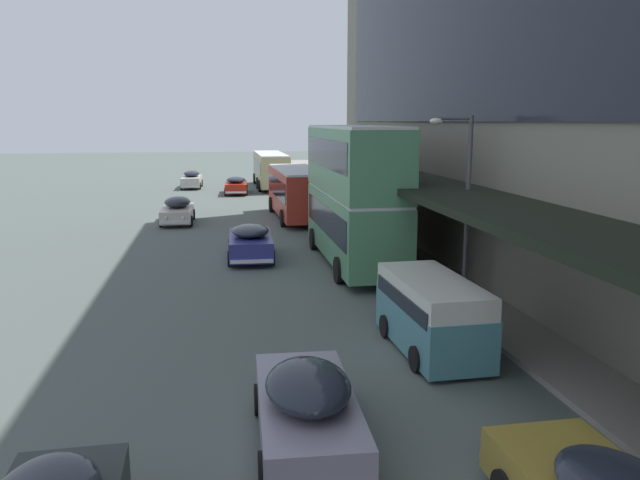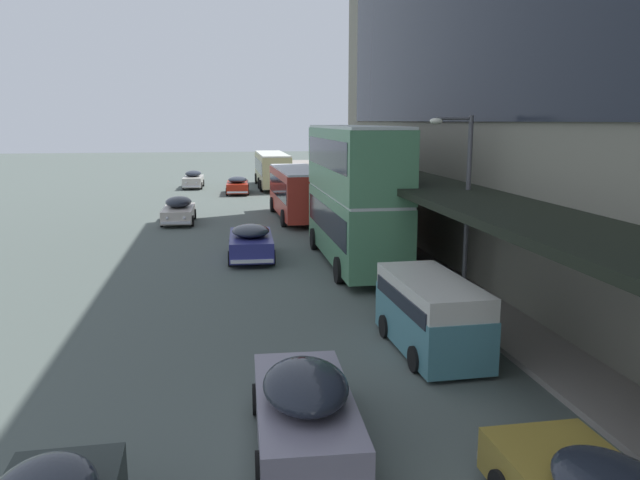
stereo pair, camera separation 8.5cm
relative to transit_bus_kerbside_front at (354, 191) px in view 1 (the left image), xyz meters
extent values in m
cube|color=#508B60|center=(0.00, 0.00, -1.47)|extent=(2.44, 9.75, 2.62)
cube|color=black|center=(0.00, 0.00, -1.16)|extent=(2.48, 8.97, 1.15)
cube|color=silver|center=(0.00, 0.00, -0.12)|extent=(2.35, 9.75, 0.12)
cube|color=#508B60|center=(0.00, 0.00, 1.24)|extent=(2.44, 9.75, 2.62)
cube|color=black|center=(0.00, 0.00, 1.56)|extent=(2.48, 8.97, 1.15)
cube|color=silver|center=(0.00, 0.00, 2.60)|extent=(2.35, 9.75, 0.12)
cube|color=black|center=(0.02, 4.91, 2.30)|extent=(1.20, 0.06, 0.36)
cylinder|color=black|center=(-1.19, 3.32, -2.63)|extent=(0.25, 1.00, 1.00)
cylinder|color=black|center=(1.22, 3.31, -2.63)|extent=(0.25, 1.00, 1.00)
cylinder|color=black|center=(-1.21, -3.02, -2.63)|extent=(0.25, 1.00, 1.00)
cylinder|color=black|center=(1.19, -3.03, -2.63)|extent=(0.25, 1.00, 1.00)
cube|color=tan|center=(-0.72, 31.45, -1.46)|extent=(2.49, 10.56, 2.65)
cube|color=black|center=(-0.72, 31.45, -1.14)|extent=(2.53, 9.72, 1.16)
cube|color=silver|center=(-0.72, 31.45, -0.09)|extent=(2.39, 10.56, 0.12)
cube|color=black|center=(-0.72, 36.77, -0.39)|extent=(1.24, 0.06, 0.36)
cylinder|color=black|center=(-1.96, 35.04, -2.63)|extent=(0.25, 1.00, 1.00)
cylinder|color=black|center=(0.52, 35.04, -2.63)|extent=(0.25, 1.00, 1.00)
cylinder|color=black|center=(-1.97, 28.18, -2.63)|extent=(0.25, 1.00, 1.00)
cylinder|color=black|center=(0.52, 28.18, -2.63)|extent=(0.25, 1.00, 1.00)
cylinder|color=black|center=(-1.96, 30.66, -2.63)|extent=(0.25, 1.00, 1.00)
cylinder|color=black|center=(0.52, 30.66, -2.63)|extent=(0.25, 1.00, 1.00)
cube|color=#B33024|center=(-0.70, 12.77, -1.46)|extent=(2.78, 9.23, 2.64)
cube|color=black|center=(-0.70, 12.77, -1.14)|extent=(2.81, 8.50, 1.16)
cube|color=silver|center=(-0.70, 12.77, -0.09)|extent=(2.68, 9.23, 0.12)
cube|color=black|center=(-0.80, 17.40, -0.39)|extent=(1.29, 0.09, 0.36)
cylinder|color=black|center=(-2.06, 15.86, -2.63)|extent=(0.27, 1.01, 1.00)
cylinder|color=black|center=(0.52, 15.92, -2.63)|extent=(0.27, 1.01, 1.00)
cylinder|color=black|center=(-1.94, 9.90, -2.63)|extent=(0.27, 1.01, 1.00)
cylinder|color=black|center=(0.65, 9.95, -2.63)|extent=(0.27, 1.01, 1.00)
cube|color=gray|center=(-4.09, -14.55, -2.53)|extent=(1.93, 4.41, 0.77)
ellipsoid|color=#1E232D|center=(-4.10, -14.77, -1.85)|extent=(1.64, 2.45, 0.63)
cube|color=silver|center=(-4.01, -12.33, -2.76)|extent=(1.68, 0.18, 0.14)
sphere|color=silver|center=(-4.50, -12.34, -2.48)|extent=(0.18, 0.18, 0.18)
sphere|color=silver|center=(-3.52, -12.38, -2.48)|extent=(0.18, 0.18, 0.18)
cylinder|color=black|center=(-4.92, -13.17, -2.81)|extent=(0.16, 0.64, 0.64)
cylinder|color=black|center=(-3.16, -13.24, -2.81)|extent=(0.16, 0.64, 0.64)
cylinder|color=black|center=(-5.03, -15.86, -2.81)|extent=(0.16, 0.64, 0.64)
cylinder|color=black|center=(-3.26, -15.93, -2.81)|extent=(0.16, 0.64, 0.64)
cube|color=beige|center=(-7.81, 32.12, -2.50)|extent=(1.79, 4.31, 0.81)
ellipsoid|color=#1E232D|center=(-7.81, 32.33, -1.84)|extent=(1.52, 2.39, 0.55)
cube|color=silver|center=(-7.90, 29.95, -2.76)|extent=(1.54, 0.18, 0.14)
cube|color=silver|center=(-7.73, 34.29, -2.76)|extent=(1.54, 0.18, 0.14)
sphere|color=silver|center=(-7.46, 29.96, -2.45)|extent=(0.18, 0.18, 0.18)
sphere|color=silver|center=(-8.35, 30.00, -2.45)|extent=(0.18, 0.18, 0.18)
cylinder|color=black|center=(-7.06, 30.77, -2.81)|extent=(0.17, 0.65, 0.64)
cylinder|color=black|center=(-8.68, 30.84, -2.81)|extent=(0.17, 0.65, 0.64)
cylinder|color=black|center=(-6.95, 33.40, -2.81)|extent=(0.17, 0.65, 0.64)
cylinder|color=black|center=(-8.57, 33.47, -2.81)|extent=(0.17, 0.65, 0.64)
cube|color=silver|center=(-0.46, -16.11, -2.76)|extent=(1.73, 0.14, 0.14)
sphere|color=silver|center=(-0.96, -16.15, -2.50)|extent=(0.18, 0.18, 0.18)
sphere|color=silver|center=(0.05, -16.13, -2.50)|extent=(0.18, 0.18, 0.18)
cylinder|color=black|center=(0.47, -17.01, -2.81)|extent=(0.15, 0.64, 0.64)
cube|color=beige|center=(-7.95, 12.22, -2.55)|extent=(1.81, 4.29, 0.72)
ellipsoid|color=#1E232D|center=(-7.95, 12.43, -1.89)|extent=(1.57, 2.37, 0.66)
cube|color=silver|center=(-7.99, 10.04, -2.76)|extent=(1.65, 0.15, 0.14)
cube|color=silver|center=(-7.91, 14.40, -2.76)|extent=(1.65, 0.15, 0.14)
sphere|color=silver|center=(-7.52, 10.06, -2.50)|extent=(0.18, 0.18, 0.18)
sphere|color=silver|center=(-8.47, 10.08, -2.50)|extent=(0.18, 0.18, 0.18)
cylinder|color=black|center=(-7.11, 10.88, -2.81)|extent=(0.15, 0.64, 0.64)
cylinder|color=black|center=(-8.84, 10.91, -2.81)|extent=(0.15, 0.64, 0.64)
cylinder|color=black|center=(-7.06, 13.52, -2.81)|extent=(0.15, 0.64, 0.64)
cylinder|color=black|center=(-8.79, 13.55, -2.81)|extent=(0.15, 0.64, 0.64)
cube|color=navy|center=(-4.23, 1.73, -2.49)|extent=(1.99, 4.33, 0.84)
ellipsoid|color=#1E232D|center=(-4.23, 1.52, -1.84)|extent=(1.70, 2.40, 0.50)
cube|color=silver|center=(-4.15, 3.91, -2.76)|extent=(1.75, 0.18, 0.14)
cube|color=silver|center=(-4.31, -0.45, -2.76)|extent=(1.75, 0.18, 0.14)
sphere|color=silver|center=(-4.65, 3.90, -2.44)|extent=(0.18, 0.18, 0.18)
sphere|color=silver|center=(-3.64, 3.86, -2.44)|extent=(0.18, 0.18, 0.18)
cylinder|color=black|center=(-5.09, 3.08, -2.81)|extent=(0.16, 0.64, 0.64)
cylinder|color=black|center=(-3.26, 3.02, -2.81)|extent=(0.16, 0.64, 0.64)
cylinder|color=black|center=(-5.19, 0.44, -2.81)|extent=(0.16, 0.64, 0.64)
cylinder|color=black|center=(-3.36, 0.38, -2.81)|extent=(0.16, 0.64, 0.64)
cube|color=#A62111|center=(-4.00, 26.91, -2.54)|extent=(1.94, 4.40, 0.74)
ellipsoid|color=#1E232D|center=(-4.01, 26.70, -1.94)|extent=(1.64, 2.45, 0.51)
cube|color=silver|center=(-3.90, 29.12, -2.76)|extent=(1.66, 0.20, 0.14)
cube|color=silver|center=(-4.10, 24.70, -2.76)|extent=(1.66, 0.20, 0.14)
sphere|color=silver|center=(-4.38, 29.11, -2.49)|extent=(0.18, 0.18, 0.18)
sphere|color=silver|center=(-3.42, 29.07, -2.49)|extent=(0.18, 0.18, 0.18)
cylinder|color=black|center=(-4.81, 28.29, -2.81)|extent=(0.17, 0.65, 0.64)
cylinder|color=black|center=(-3.07, 28.21, -2.81)|extent=(0.17, 0.65, 0.64)
cylinder|color=black|center=(-4.93, 25.61, -2.81)|extent=(0.17, 0.65, 0.64)
cylinder|color=black|center=(-3.19, 25.53, -2.81)|extent=(0.17, 0.65, 0.64)
cube|color=teal|center=(-0.16, -10.29, -2.37)|extent=(1.89, 4.35, 1.29)
cube|color=silver|center=(-0.16, -10.29, -1.59)|extent=(1.85, 4.27, 0.83)
cube|color=black|center=(-0.16, -10.29, -1.68)|extent=(1.91, 3.92, 0.41)
ellipsoid|color=teal|center=(-0.23, -8.19, -2.23)|extent=(1.63, 0.65, 1.11)
cylinder|color=black|center=(-1.08, -9.07, -2.81)|extent=(0.18, 0.64, 0.64)
cylinder|color=black|center=(0.67, -9.02, -2.81)|extent=(0.18, 0.64, 0.64)
cylinder|color=black|center=(-1.00, -11.57, -2.81)|extent=(0.18, 0.64, 0.64)
cylinder|color=black|center=(0.75, -11.51, -2.81)|extent=(0.18, 0.64, 0.64)
cylinder|color=#4C4C51|center=(2.69, -5.57, 0.02)|extent=(0.16, 0.16, 6.01)
cylinder|color=#4C4C51|center=(2.09, -5.57, 2.93)|extent=(1.20, 0.10, 0.10)
ellipsoid|color=silver|center=(1.49, -5.57, 2.85)|extent=(0.44, 0.28, 0.20)
camera|label=1|loc=(-5.63, -25.26, 2.86)|focal=35.00mm
camera|label=2|loc=(-5.55, -25.28, 2.86)|focal=35.00mm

